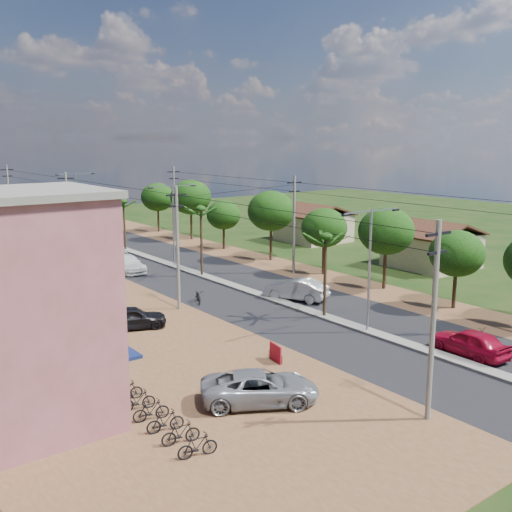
{
  "coord_description": "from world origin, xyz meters",
  "views": [
    {
      "loc": [
        -28.09,
        -25.11,
        12.35
      ],
      "look_at": [
        0.53,
        12.58,
        3.0
      ],
      "focal_mm": 42.0,
      "sensor_mm": 36.0,
      "label": 1
    }
  ],
  "objects_px": {
    "car_red_near": "(470,343)",
    "roadside_sign": "(275,353)",
    "car_white_far": "(128,264)",
    "car_silver_mid": "(296,290)",
    "moto_rider_east": "(486,338)",
    "car_parked_silver": "(260,388)",
    "parked_scooter_row": "(158,416)",
    "car_parked_dark": "(132,318)"
  },
  "relations": [
    {
      "from": "car_white_far",
      "to": "roadside_sign",
      "type": "relative_size",
      "value": 4.18
    },
    {
      "from": "car_red_near",
      "to": "car_silver_mid",
      "type": "relative_size",
      "value": 0.93
    },
    {
      "from": "car_white_far",
      "to": "car_parked_dark",
      "type": "distance_m",
      "value": 17.54
    },
    {
      "from": "car_silver_mid",
      "to": "car_parked_silver",
      "type": "relative_size",
      "value": 0.9
    },
    {
      "from": "car_red_near",
      "to": "car_silver_mid",
      "type": "height_order",
      "value": "car_silver_mid"
    },
    {
      "from": "car_red_near",
      "to": "car_parked_silver",
      "type": "distance_m",
      "value": 13.66
    },
    {
      "from": "car_parked_silver",
      "to": "car_parked_dark",
      "type": "bearing_deg",
      "value": 29.48
    },
    {
      "from": "car_parked_dark",
      "to": "moto_rider_east",
      "type": "bearing_deg",
      "value": -116.5
    },
    {
      "from": "car_red_near",
      "to": "parked_scooter_row",
      "type": "height_order",
      "value": "car_red_near"
    },
    {
      "from": "car_silver_mid",
      "to": "roadside_sign",
      "type": "xyz_separation_m",
      "value": [
        -9.5,
        -9.2,
        -0.31
      ]
    },
    {
      "from": "roadside_sign",
      "to": "car_white_far",
      "type": "bearing_deg",
      "value": 93.15
    },
    {
      "from": "car_white_far",
      "to": "moto_rider_east",
      "type": "relative_size",
      "value": 2.93
    },
    {
      "from": "roadside_sign",
      "to": "moto_rider_east",
      "type": "bearing_deg",
      "value": -14.68
    },
    {
      "from": "roadside_sign",
      "to": "parked_scooter_row",
      "type": "height_order",
      "value": "roadside_sign"
    },
    {
      "from": "moto_rider_east",
      "to": "roadside_sign",
      "type": "bearing_deg",
      "value": -3.48
    },
    {
      "from": "car_red_near",
      "to": "parked_scooter_row",
      "type": "xyz_separation_m",
      "value": [
        -18.39,
        3.15,
        -0.29
      ]
    },
    {
      "from": "car_red_near",
      "to": "car_silver_mid",
      "type": "distance_m",
      "value": 15.21
    },
    {
      "from": "car_white_far",
      "to": "moto_rider_east",
      "type": "xyz_separation_m",
      "value": [
        8.37,
        -31.84,
        -0.29
      ]
    },
    {
      "from": "moto_rider_east",
      "to": "car_white_far",
      "type": "bearing_deg",
      "value": -53.37
    },
    {
      "from": "moto_rider_east",
      "to": "car_silver_mid",
      "type": "bearing_deg",
      "value": -59.1
    },
    {
      "from": "car_parked_silver",
      "to": "moto_rider_east",
      "type": "bearing_deg",
      "value": -66.7
    },
    {
      "from": "car_parked_dark",
      "to": "parked_scooter_row",
      "type": "bearing_deg",
      "value": 177.69
    },
    {
      "from": "car_silver_mid",
      "to": "car_parked_dark",
      "type": "bearing_deg",
      "value": -28.71
    },
    {
      "from": "car_parked_silver",
      "to": "moto_rider_east",
      "type": "relative_size",
      "value": 3.12
    },
    {
      "from": "moto_rider_east",
      "to": "parked_scooter_row",
      "type": "relative_size",
      "value": 0.24
    },
    {
      "from": "car_parked_dark",
      "to": "moto_rider_east",
      "type": "height_order",
      "value": "car_parked_dark"
    },
    {
      "from": "car_white_far",
      "to": "car_parked_silver",
      "type": "distance_m",
      "value": 30.85
    },
    {
      "from": "car_silver_mid",
      "to": "moto_rider_east",
      "type": "bearing_deg",
      "value": 74.84
    },
    {
      "from": "car_parked_dark",
      "to": "roadside_sign",
      "type": "xyz_separation_m",
      "value": [
        3.79,
        -10.26,
        -0.24
      ]
    },
    {
      "from": "car_silver_mid",
      "to": "parked_scooter_row",
      "type": "bearing_deg",
      "value": 9.08
    },
    {
      "from": "car_red_near",
      "to": "car_parked_silver",
      "type": "xyz_separation_m",
      "value": [
        -13.46,
        2.29,
        -0.02
      ]
    },
    {
      "from": "car_white_far",
      "to": "car_parked_silver",
      "type": "height_order",
      "value": "car_parked_silver"
    },
    {
      "from": "roadside_sign",
      "to": "car_parked_dark",
      "type": "bearing_deg",
      "value": 121.0
    },
    {
      "from": "car_parked_dark",
      "to": "roadside_sign",
      "type": "height_order",
      "value": "car_parked_dark"
    },
    {
      "from": "car_silver_mid",
      "to": "car_parked_dark",
      "type": "distance_m",
      "value": 13.34
    },
    {
      "from": "car_red_near",
      "to": "roadside_sign",
      "type": "height_order",
      "value": "car_red_near"
    },
    {
      "from": "car_parked_silver",
      "to": "parked_scooter_row",
      "type": "relative_size",
      "value": 0.76
    },
    {
      "from": "parked_scooter_row",
      "to": "moto_rider_east",
      "type": "bearing_deg",
      "value": -7.59
    },
    {
      "from": "roadside_sign",
      "to": "car_red_near",
      "type": "bearing_deg",
      "value": -21.61
    },
    {
      "from": "car_silver_mid",
      "to": "car_white_far",
      "type": "relative_size",
      "value": 0.96
    },
    {
      "from": "roadside_sign",
      "to": "parked_scooter_row",
      "type": "bearing_deg",
      "value": -151.49
    },
    {
      "from": "car_parked_silver",
      "to": "moto_rider_east",
      "type": "distance_m",
      "value": 15.93
    }
  ]
}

